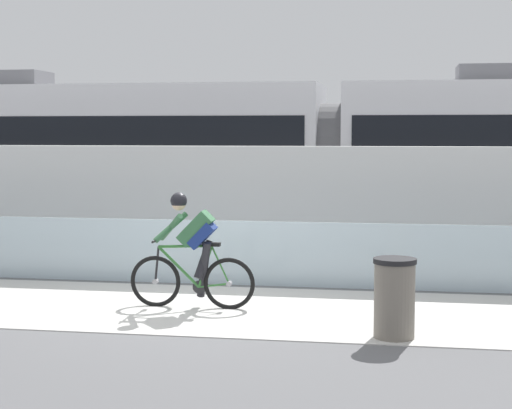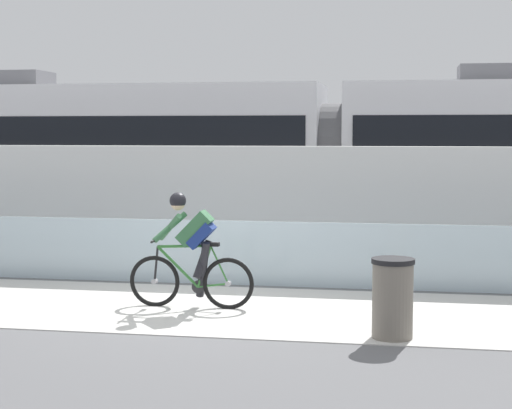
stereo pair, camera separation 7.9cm
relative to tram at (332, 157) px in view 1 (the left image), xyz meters
The scene contains 9 objects.
ground_plane 7.24m from the tram, 101.23° to the right, with size 200.00×200.00×0.00m, color slate.
bike_path_deck 7.23m from the tram, 101.23° to the right, with size 32.00×3.20×0.01m, color silver.
glass_parapet 5.36m from the tram, 105.21° to the right, with size 32.00×0.05×1.03m, color silver.
concrete_barrier_wall 3.57m from the tram, 113.02° to the right, with size 32.00×0.36×2.19m, color silver.
tram_rail_near 2.44m from the tram, 152.18° to the right, with size 32.00×0.08×0.01m, color #595654.
tram_rail_far 2.44m from the tram, 152.18° to the left, with size 32.00×0.08×0.01m, color #595654.
tram is the anchor object (origin of this frame).
cyclist_on_bike 7.07m from the tram, 101.35° to the right, with size 1.77×0.58×1.61m.
trash_bin 8.34m from the tram, 80.26° to the right, with size 0.51×0.51×0.96m.
Camera 1 is at (2.78, -11.05, 2.44)m, focal length 58.37 mm.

